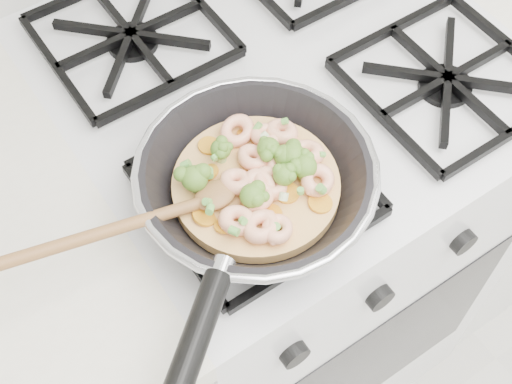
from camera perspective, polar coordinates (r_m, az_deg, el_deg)
stove at (r=1.31m, az=1.72°, el=-3.08°), size 0.60×0.60×0.92m
skillet at (r=0.77m, az=-0.14°, el=0.70°), size 0.45×0.33×0.10m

